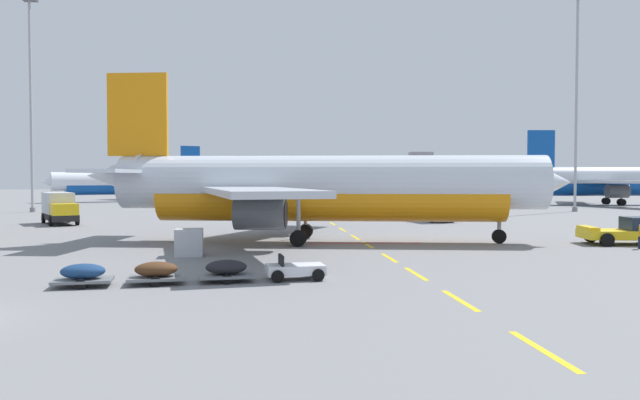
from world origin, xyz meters
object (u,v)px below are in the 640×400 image
object	(u,v)px
apron_light_mast_near	(30,81)
airliner_mid_left	(622,181)
catering_truck	(433,206)
fuel_service_truck	(59,208)
pushback_tug	(630,231)
airliner_far_center	(130,183)
airliner_foreground	(322,187)
apron_light_mast_far	(577,80)
baggage_train	(192,271)
uld_cargo_container	(189,242)

from	to	relation	value
apron_light_mast_near	airliner_mid_left	bearing A→B (deg)	7.50
catering_truck	fuel_service_truck	world-z (taller)	same
airliner_mid_left	apron_light_mast_near	world-z (taller)	apron_light_mast_near
pushback_tug	airliner_far_center	world-z (taller)	airliner_far_center
airliner_mid_left	catering_truck	size ratio (longest dim) A/B	4.97
airliner_mid_left	apron_light_mast_near	bearing A→B (deg)	-172.50
apron_light_mast_near	airliner_foreground	bearing A→B (deg)	-50.97
airliner_foreground	apron_light_mast_far	xyz separation A→B (m)	(38.81, 36.49, 14.05)
fuel_service_truck	apron_light_mast_near	size ratio (longest dim) A/B	0.25
pushback_tug	fuel_service_truck	bearing A→B (deg)	152.59
pushback_tug	apron_light_mast_far	bearing A→B (deg)	66.19
airliner_far_center	catering_truck	bearing A→B (deg)	-53.82
pushback_tug	apron_light_mast_far	xyz separation A→B (m)	(17.70, 40.12, 17.10)
airliner_far_center	baggage_train	xyz separation A→B (m)	(21.89, -96.20, -3.09)
catering_truck	fuel_service_truck	bearing A→B (deg)	-179.29
airliner_mid_left	apron_light_mast_far	bearing A→B (deg)	-134.90
airliner_far_center	apron_light_mast_near	xyz separation A→B (m)	(-5.50, -36.79, 14.01)
fuel_service_truck	baggage_train	size ratio (longest dim) A/B	0.63
airliner_mid_left	apron_light_mast_far	distance (m)	29.73
airliner_mid_left	apron_light_mast_near	distance (m)	93.99
baggage_train	airliner_foreground	bearing A→B (deg)	65.61
pushback_tug	apron_light_mast_far	size ratio (longest dim) A/B	0.22
airliner_foreground	pushback_tug	size ratio (longest dim) A/B	5.47
baggage_train	apron_light_mast_far	size ratio (longest dim) A/B	0.40
pushback_tug	baggage_train	size ratio (longest dim) A/B	0.54
baggage_train	apron_light_mast_far	bearing A→B (deg)	48.85
airliner_foreground	airliner_far_center	xyz separation A→B (m)	(-29.34, 79.76, -0.33)
pushback_tug	baggage_train	bearing A→B (deg)	-155.84
apron_light_mast_near	apron_light_mast_far	world-z (taller)	apron_light_mast_far
fuel_service_truck	uld_cargo_container	bearing A→B (deg)	-59.74
baggage_train	apron_light_mast_near	size ratio (longest dim) A/B	0.40
airliner_mid_left	uld_cargo_container	xyz separation A→B (m)	(-66.00, -61.98, -3.32)
airliner_mid_left	catering_truck	world-z (taller)	airliner_mid_left
fuel_service_truck	baggage_train	xyz separation A→B (m)	(16.77, -36.32, -1.11)
pushback_tug	airliner_far_center	xyz separation A→B (m)	(-50.45, 83.39, 2.72)
pushback_tug	apron_light_mast_near	bearing A→B (deg)	140.21
airliner_far_center	airliner_mid_left	bearing A→B (deg)	-15.86
airliner_foreground	apron_light_mast_near	xyz separation A→B (m)	(-34.84, 42.98, 13.68)
apron_light_mast_far	baggage_train	bearing A→B (deg)	-131.15
baggage_train	apron_light_mast_near	xyz separation A→B (m)	(-27.39, 59.42, 17.10)
pushback_tug	airliner_mid_left	world-z (taller)	airliner_mid_left
pushback_tug	fuel_service_truck	distance (m)	51.07
fuel_service_truck	airliner_foreground	bearing A→B (deg)	-39.37
fuel_service_truck	uld_cargo_container	size ratio (longest dim) A/B	4.41
catering_truck	apron_light_mast_far	bearing A→B (deg)	33.17
airliner_foreground	apron_light_mast_near	size ratio (longest dim) A/B	1.20
fuel_service_truck	apron_light_mast_near	xyz separation A→B (m)	(-10.62, 23.10, 15.99)
airliner_mid_left	airliner_far_center	xyz separation A→B (m)	(-86.72, 24.64, -0.50)
catering_truck	uld_cargo_container	size ratio (longest dim) A/B	4.39
airliner_foreground	apron_light_mast_near	distance (m)	56.99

